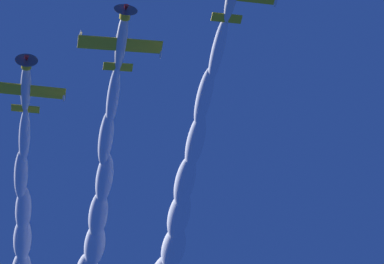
# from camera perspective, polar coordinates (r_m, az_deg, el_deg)

# --- Properties ---
(airplane_left_wingman) EXTENTS (8.68, 7.92, 2.81)m
(airplane_left_wingman) POSITION_cam_1_polar(r_m,az_deg,el_deg) (67.42, -6.29, 8.17)
(airplane_left_wingman) COLOR silver
(airplane_right_wingman) EXTENTS (8.77, 7.93, 2.82)m
(airplane_right_wingman) POSITION_cam_1_polar(r_m,az_deg,el_deg) (73.20, -14.58, 4.01)
(airplane_right_wingman) COLOR silver
(smoke_trail_lead) EXTENTS (17.24, 43.09, 3.60)m
(smoke_trail_lead) POSITION_cam_1_polar(r_m,az_deg,el_deg) (82.83, -1.29, -7.81)
(smoke_trail_lead) COLOR white
(smoke_trail_left_wingman) EXTENTS (17.17, 43.49, 3.60)m
(smoke_trail_left_wingman) POSITION_cam_1_polar(r_m,az_deg,el_deg) (88.46, -8.82, -10.31)
(smoke_trail_left_wingman) COLOR white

